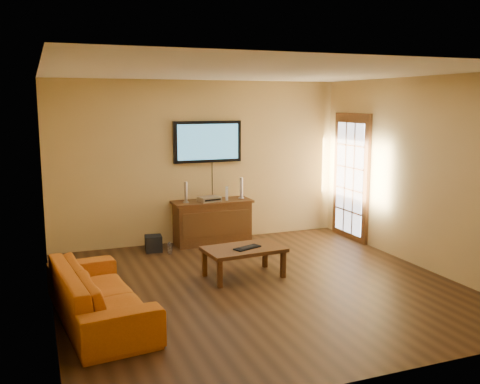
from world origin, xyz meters
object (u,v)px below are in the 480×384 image
media_console (212,222)px  sofa (99,284)px  television (208,142)px  speaker_left (186,193)px  coffee_table (244,251)px  av_receiver (209,199)px  speaker_right (241,189)px  game_console (227,193)px  bottle (169,248)px  keyboard (247,248)px  subwoofer (153,243)px

media_console → sofa: (-2.16, -2.61, 0.03)m
television → speaker_left: (-0.46, -0.24, -0.80)m
media_console → coffee_table: media_console is taller
media_console → av_receiver: size_ratio=3.88×
television → speaker_left: 0.95m
speaker_right → game_console: speaker_right is taller
speaker_right → game_console: 0.28m
game_console → bottle: bearing=-141.1°
sofa → av_receiver: 3.34m
media_console → keyboard: (-0.13, -1.89, 0.05)m
sofa → keyboard: bearing=-76.7°
av_receiver → speaker_left: bearing=167.4°
television → subwoofer: television is taller
television → av_receiver: size_ratio=3.43×
av_receiver → subwoofer: 1.17m
speaker_left → bottle: size_ratio=1.78×
av_receiver → subwoofer: av_receiver is taller
sofa → speaker_left: size_ratio=5.96×
bottle → keyboard: (0.70, -1.51, 0.33)m
coffee_table → av_receiver: size_ratio=3.22×
television → keyboard: size_ratio=2.83×
sofa → speaker_left: 3.13m
coffee_table → av_receiver: av_receiver is taller
television → sofa: 3.78m
television → bottle: (-0.83, -0.60, -1.60)m
subwoofer → sofa: bearing=-108.7°
coffee_table → bottle: size_ratio=5.68×
coffee_table → speaker_right: (0.69, 1.85, 0.53)m
television → sofa: size_ratio=0.57×
speaker_right → media_console: bearing=-178.0°
coffee_table → sofa: 2.14m
speaker_left → keyboard: bearing=-80.2°
game_console → sofa: bearing=-112.9°
media_console → keyboard: media_console is taller
sofa → game_console: size_ratio=9.52×
sofa → speaker_right: bearing=-51.9°
television → keyboard: bearing=-93.6°
media_console → bottle: bearing=-155.3°
coffee_table → sofa: (-1.99, -0.78, 0.04)m
speaker_left → keyboard: 1.95m
speaker_left → av_receiver: speaker_left is taller
media_console → subwoofer: 1.07m
speaker_right → television: bearing=159.9°
game_console → keyboard: (-0.39, -1.88, -0.41)m
sofa → speaker_right: (2.68, 2.63, 0.49)m
media_console → av_receiver: bearing=-149.0°
media_console → coffee_table: bearing=-95.1°
speaker_right → game_console: bearing=-174.2°
television → speaker_right: size_ratio=3.27×
speaker_right → keyboard: 2.07m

